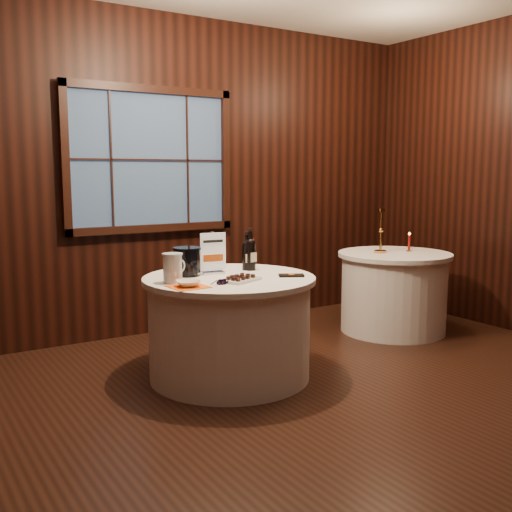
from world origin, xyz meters
TOP-DOWN VIEW (x-y plane):
  - ground at (0.00, 0.00)m, footprint 6.00×6.00m
  - back_wall at (0.00, 2.48)m, footprint 6.00×0.10m
  - main_table at (0.00, 1.00)m, footprint 1.28×1.28m
  - side_table at (2.00, 1.30)m, footprint 1.08×1.08m
  - sign_stand at (-0.05, 1.17)m, footprint 0.20×0.12m
  - port_bottle_left at (0.27, 1.19)m, footprint 0.07×0.08m
  - port_bottle_right at (0.29, 1.16)m, footprint 0.08×0.08m
  - ice_bucket at (-0.25, 1.20)m, footprint 0.21×0.21m
  - chocolate_plate at (-0.02, 0.80)m, footprint 0.34×0.29m
  - chocolate_box at (0.39, 0.76)m, footprint 0.21×0.17m
  - grape_bunch at (-0.19, 0.76)m, footprint 0.15×0.07m
  - glass_pitcher at (-0.45, 1.00)m, footprint 0.19×0.14m
  - orange_napkin at (-0.43, 0.80)m, footprint 0.25×0.25m
  - cracker_bowl at (-0.43, 0.80)m, footprint 0.19×0.19m
  - brass_candlestick at (1.89, 1.38)m, footprint 0.12×0.12m
  - red_candle at (2.16, 1.28)m, footprint 0.05×0.05m

SIDE VIEW (x-z plane):
  - ground at x=0.00m, z-range 0.00..0.00m
  - main_table at x=0.00m, z-range 0.00..0.77m
  - side_table at x=2.00m, z-range 0.00..0.77m
  - orange_napkin at x=-0.43m, z-range 0.77..0.77m
  - chocolate_box at x=0.39m, z-range 0.77..0.79m
  - chocolate_plate at x=-0.02m, z-range 0.77..0.81m
  - grape_bunch at x=-0.19m, z-range 0.77..0.80m
  - cracker_bowl at x=-0.43m, z-range 0.77..0.81m
  - red_candle at x=2.16m, z-range 0.75..0.94m
  - glass_pitcher at x=-0.45m, z-range 0.77..0.98m
  - sign_stand at x=-0.05m, z-range 0.72..1.04m
  - ice_bucket at x=-0.25m, z-range 0.78..0.99m
  - port_bottle_left at x=0.27m, z-range 0.75..1.05m
  - port_bottle_right at x=0.29m, z-range 0.75..1.08m
  - brass_candlestick at x=1.89m, z-range 0.71..1.14m
  - back_wall at x=0.00m, z-range 0.04..3.04m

